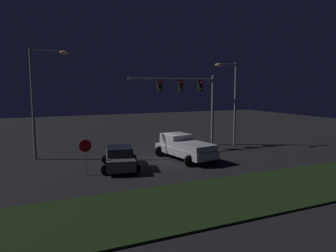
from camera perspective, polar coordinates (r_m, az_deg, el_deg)
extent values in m
plane|color=black|center=(24.28, -1.53, -5.84)|extent=(80.00, 80.00, 0.00)
cube|color=black|center=(16.39, 11.54, -12.18)|extent=(25.78, 5.48, 0.10)
cube|color=#B7B7BC|center=(23.79, 3.11, -4.45)|extent=(2.79, 5.64, 0.55)
cube|color=#B7B7BC|center=(24.61, 1.49, -2.40)|extent=(2.10, 2.15, 0.85)
cube|color=black|center=(24.59, 1.49, -2.11)|extent=(1.97, 1.77, 0.51)
cube|color=#B7B7BC|center=(22.84, 4.72, -3.67)|extent=(2.35, 3.28, 0.45)
cylinder|color=black|center=(24.86, -1.47, -4.59)|extent=(0.80, 0.22, 0.80)
cylinder|color=black|center=(25.98, 2.41, -4.09)|extent=(0.80, 0.22, 0.80)
cylinder|color=black|center=(21.72, 3.93, -6.31)|extent=(0.80, 0.22, 0.80)
cylinder|color=black|center=(22.99, 8.06, -5.62)|extent=(0.80, 0.22, 0.80)
cube|color=#514C47|center=(21.43, -8.70, -5.98)|extent=(2.78, 4.70, 0.70)
cube|color=black|center=(21.05, -8.70, -4.48)|extent=(2.02, 2.32, 0.55)
cylinder|color=black|center=(22.94, -11.14, -5.91)|extent=(0.64, 0.22, 0.64)
cylinder|color=black|center=(23.00, -6.52, -5.79)|extent=(0.64, 0.22, 0.64)
cylinder|color=black|center=(20.03, -11.17, -7.81)|extent=(0.64, 0.22, 0.64)
cylinder|color=black|center=(20.10, -5.87, -7.66)|extent=(0.64, 0.22, 0.64)
cylinder|color=slate|center=(29.90, 8.05, 2.82)|extent=(0.24, 0.24, 6.50)
cylinder|color=slate|center=(27.84, 0.93, 8.45)|extent=(8.20, 0.18, 0.18)
cube|color=black|center=(29.09, 5.78, 7.18)|extent=(0.32, 0.44, 0.95)
sphere|color=red|center=(28.90, 6.02, 7.77)|extent=(0.22, 0.22, 0.22)
sphere|color=#59380A|center=(28.89, 6.01, 7.17)|extent=(0.22, 0.22, 0.22)
sphere|color=#0C4719|center=(28.89, 6.01, 6.58)|extent=(0.22, 0.22, 0.22)
cube|color=black|center=(28.14, 2.23, 7.21)|extent=(0.32, 0.44, 0.95)
sphere|color=red|center=(27.94, 2.45, 7.83)|extent=(0.22, 0.22, 0.22)
sphere|color=#59380A|center=(27.94, 2.44, 7.21)|extent=(0.22, 0.22, 0.22)
sphere|color=#0C4719|center=(27.94, 2.44, 6.60)|extent=(0.22, 0.22, 0.22)
cube|color=black|center=(27.31, -1.56, 7.22)|extent=(0.32, 0.44, 0.95)
sphere|color=red|center=(27.10, -1.37, 7.86)|extent=(0.22, 0.22, 0.22)
sphere|color=#59380A|center=(27.09, -1.37, 7.22)|extent=(0.22, 0.22, 0.22)
sphere|color=#0C4719|center=(27.09, -1.36, 6.59)|extent=(0.22, 0.22, 0.22)
cylinder|color=slate|center=(25.44, -23.22, 3.55)|extent=(0.20, 0.20, 8.23)
cylinder|color=slate|center=(25.60, -21.01, 12.57)|extent=(2.31, 0.12, 0.12)
ellipsoid|color=#F9CC72|center=(25.69, -18.37, 12.43)|extent=(0.70, 0.44, 0.30)
cylinder|color=slate|center=(30.05, 12.02, 3.83)|extent=(0.20, 0.20, 7.62)
cylinder|color=slate|center=(29.52, 10.69, 10.92)|extent=(1.91, 0.12, 0.12)
ellipsoid|color=#F9CC72|center=(28.98, 9.11, 10.83)|extent=(0.70, 0.44, 0.30)
cylinder|color=slate|center=(20.07, -14.66, -5.59)|extent=(0.07, 0.07, 2.20)
cylinder|color=#B20C0F|center=(19.89, -14.71, -3.49)|extent=(0.76, 0.03, 0.76)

